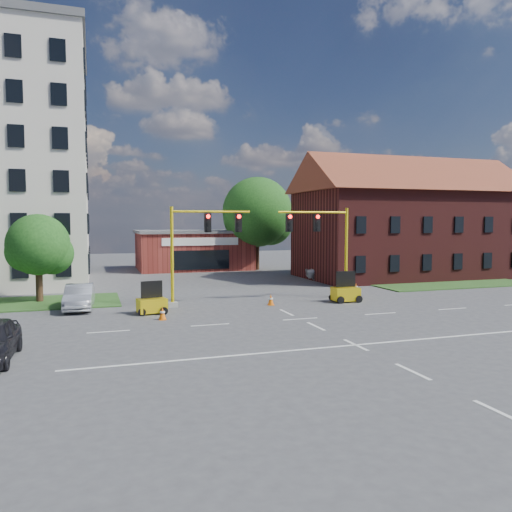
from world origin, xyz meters
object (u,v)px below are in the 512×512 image
at_px(trailer_west, 152,304).
at_px(trailer_east, 346,293).
at_px(signal_mast_west, 198,243).
at_px(signal_mast_east, 325,242).
at_px(pickup_white, 333,272).

xyz_separation_m(trailer_west, trailer_east, (12.60, 0.32, 0.04)).
bearing_deg(signal_mast_west, signal_mast_east, 0.00).
height_order(signal_mast_west, trailer_west, signal_mast_west).
height_order(trailer_east, pickup_white, trailer_east).
bearing_deg(pickup_white, signal_mast_west, 140.88).
relative_size(signal_mast_west, trailer_west, 3.44).
relative_size(signal_mast_west, pickup_white, 1.24).
height_order(signal_mast_west, signal_mast_east, same).
bearing_deg(trailer_west, pickup_white, 24.81).
xyz_separation_m(signal_mast_east, pickup_white, (5.77, 10.00, -3.23)).
height_order(signal_mast_east, trailer_east, signal_mast_east).
height_order(trailer_west, trailer_east, trailer_east).
height_order(trailer_west, pickup_white, trailer_west).
relative_size(trailer_west, pickup_white, 0.36).
relative_size(signal_mast_west, signal_mast_east, 1.00).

